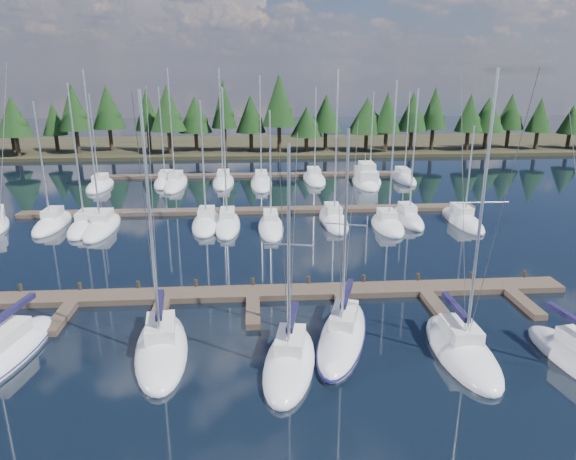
{
  "coord_description": "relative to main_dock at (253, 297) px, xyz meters",
  "views": [
    {
      "loc": [
        0.18,
        -14.77,
        15.0
      ],
      "look_at": [
        2.73,
        22.0,
        3.48
      ],
      "focal_mm": 32.0,
      "sensor_mm": 36.0,
      "label": 1
    }
  ],
  "objects": [
    {
      "name": "motor_yacht_right",
      "position": [
        15.64,
        36.26,
        0.34
      ],
      "size": [
        3.62,
        10.06,
        4.99
      ],
      "color": "silver",
      "rests_on": "ground"
    },
    {
      "name": "main_dock",
      "position": [
        0.0,
        0.0,
        0.0
      ],
      "size": [
        44.0,
        6.13,
        0.9
      ],
      "color": "brown",
      "rests_on": "ground"
    },
    {
      "name": "front_sailboat_5",
      "position": [
        11.45,
        -7.89,
        0.1
      ],
      "size": [
        2.94,
        8.19,
        15.92
      ],
      "color": "silver",
      "rests_on": "ground"
    },
    {
      "name": "front_sailboat_1",
      "position": [
        -13.61,
        -6.71,
        0.09
      ],
      "size": [
        4.58,
        10.04,
        16.15
      ],
      "color": "silver",
      "rests_on": "ground"
    },
    {
      "name": "front_sailboat_3",
      "position": [
        1.91,
        -8.4,
        0.08
      ],
      "size": [
        4.0,
        8.13,
        12.64
      ],
      "color": "silver",
      "rests_on": "ground"
    },
    {
      "name": "far_shore",
      "position": [
        0.0,
        72.64,
        0.1
      ],
      "size": [
        220.0,
        30.0,
        0.6
      ],
      "primitive_type": "cube",
      "color": "#312D1B",
      "rests_on": "ground"
    },
    {
      "name": "back_docks",
      "position": [
        0.0,
        32.23,
        -0.0
      ],
      "size": [
        50.0,
        21.8,
        0.4
      ],
      "color": "brown",
      "rests_on": "ground"
    },
    {
      "name": "tree_line",
      "position": [
        -0.28,
        62.81,
        7.14
      ],
      "size": [
        184.15,
        11.54,
        13.92
      ],
      "color": "black",
      "rests_on": "far_shore"
    },
    {
      "name": "ground",
      "position": [
        0.0,
        12.64,
        -0.2
      ],
      "size": [
        260.0,
        260.0,
        0.0
      ],
      "primitive_type": "plane",
      "color": "black",
      "rests_on": "ground"
    },
    {
      "name": "front_sailboat_4",
      "position": [
        5.18,
        -5.8,
        0.08
      ],
      "size": [
        5.33,
        9.97,
        13.0
      ],
      "color": "silver",
      "rests_on": "ground"
    },
    {
      "name": "back_sailboat_rows",
      "position": [
        0.01,
        27.48,
        0.06
      ],
      "size": [
        44.62,
        32.34,
        16.09
      ],
      "color": "silver",
      "rests_on": "ground"
    },
    {
      "name": "front_sailboat_2",
      "position": [
        -5.08,
        -6.54,
        0.09
      ],
      "size": [
        3.89,
        8.95,
        14.97
      ],
      "color": "silver",
      "rests_on": "ground"
    }
  ]
}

